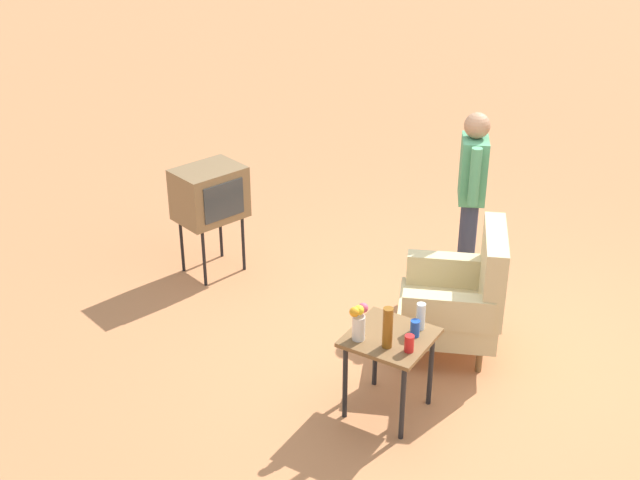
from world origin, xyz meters
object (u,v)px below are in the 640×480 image
at_px(bottle_tall_amber, 388,328).
at_px(soda_can_red, 409,343).
at_px(person_standing, 471,191).
at_px(bottle_short_clear, 421,316).
at_px(tv_on_stand, 210,194).
at_px(flower_vase, 359,320).
at_px(armchair, 461,296).
at_px(soda_can_blue, 415,328).
at_px(side_table, 390,347).

height_order(bottle_tall_amber, soda_can_red, bottle_tall_amber).
xyz_separation_m(person_standing, bottle_short_clear, (1.77, 0.37, -0.20)).
bearing_deg(tv_on_stand, flower_vase, 62.29).
height_order(soda_can_red, flower_vase, flower_vase).
distance_m(person_standing, soda_can_red, 2.12).
bearing_deg(tv_on_stand, armchair, 89.36).
distance_m(tv_on_stand, soda_can_blue, 2.65).
bearing_deg(flower_vase, side_table, 131.28).
bearing_deg(armchair, side_table, -7.55).
xyz_separation_m(armchair, soda_can_blue, (0.88, 0.02, 0.20)).
height_order(side_table, soda_can_red, soda_can_red).
distance_m(person_standing, bottle_tall_amber, 2.12).
xyz_separation_m(bottle_short_clear, flower_vase, (0.34, -0.30, 0.05)).
height_order(tv_on_stand, soda_can_red, tv_on_stand).
distance_m(side_table, soda_can_red, 0.27).
distance_m(tv_on_stand, bottle_tall_amber, 2.64).
bearing_deg(side_table, flower_vase, -48.72).
xyz_separation_m(tv_on_stand, flower_vase, (1.14, 2.18, 0.00)).
relative_size(person_standing, bottle_tall_amber, 5.47).
relative_size(bottle_short_clear, flower_vase, 0.75).
bearing_deg(person_standing, tv_on_stand, -65.39).
relative_size(side_table, flower_vase, 2.40).
distance_m(bottle_short_clear, flower_vase, 0.46).
bearing_deg(armchair, bottle_short_clear, 0.52).
bearing_deg(tv_on_stand, soda_can_blue, 69.94).
height_order(side_table, soda_can_blue, soda_can_blue).
bearing_deg(side_table, soda_can_red, 62.51).
xyz_separation_m(tv_on_stand, soda_can_red, (1.10, 2.54, -0.08)).
bearing_deg(soda_can_blue, bottle_short_clear, -175.13).
bearing_deg(side_table, bottle_tall_amber, 17.91).
xyz_separation_m(armchair, side_table, (0.97, -0.13, 0.04)).
bearing_deg(person_standing, armchair, 20.17).
bearing_deg(armchair, tv_on_stand, -90.64).
bearing_deg(person_standing, soda_can_blue, 11.48).
distance_m(person_standing, flower_vase, 2.12).
height_order(bottle_tall_amber, flower_vase, bottle_tall_amber).
bearing_deg(bottle_short_clear, soda_can_blue, 4.87).
xyz_separation_m(person_standing, soda_can_red, (2.06, 0.43, -0.24)).
xyz_separation_m(armchair, tv_on_stand, (-0.03, -2.48, 0.28)).
bearing_deg(bottle_tall_amber, person_standing, -172.42).
xyz_separation_m(armchair, flower_vase, (1.12, -0.30, 0.29)).
bearing_deg(bottle_short_clear, tv_on_stand, -108.00).
xyz_separation_m(side_table, soda_can_red, (0.10, 0.19, 0.16)).
bearing_deg(side_table, soda_can_blue, 120.93).
xyz_separation_m(tv_on_stand, bottle_tall_amber, (1.12, 2.39, 0.00)).
bearing_deg(flower_vase, bottle_short_clear, 137.97).
bearing_deg(person_standing, soda_can_red, 11.73).
bearing_deg(side_table, armchair, 172.45).
bearing_deg(flower_vase, bottle_tall_amber, 95.52).
height_order(soda_can_blue, bottle_tall_amber, bottle_tall_amber).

